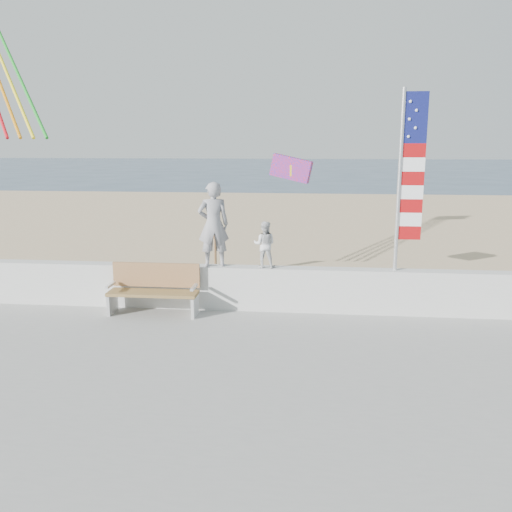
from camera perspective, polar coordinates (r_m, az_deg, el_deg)
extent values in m
plane|color=#2B3F57|center=(9.51, -2.36, -10.22)|extent=(220.00, 220.00, 0.00)
cube|color=tan|center=(18.11, 1.72, 0.64)|extent=(90.00, 40.00, 0.08)
cube|color=#979692|center=(5.98, -8.35, -23.46)|extent=(50.00, 12.40, 0.10)
cube|color=beige|center=(11.19, -0.91, -3.38)|extent=(30.00, 0.35, 0.90)
imported|color=gray|center=(11.02, -4.51, 3.33)|extent=(0.72, 0.56, 1.73)
imported|color=silver|center=(10.94, 0.91, 1.23)|extent=(0.48, 0.38, 0.94)
cube|color=olive|center=(11.04, -10.80, -3.86)|extent=(1.80, 0.50, 0.06)
cube|color=#9A6C43|center=(11.21, -10.47, -1.96)|extent=(1.80, 0.05, 0.50)
cube|color=silver|center=(11.37, -14.87, -4.84)|extent=(0.06, 0.50, 0.40)
cube|color=white|center=(11.22, -15.07, -2.95)|extent=(0.06, 0.45, 0.05)
cube|color=white|center=(10.90, -6.44, -5.24)|extent=(0.06, 0.50, 0.40)
cube|color=silver|center=(10.74, -6.55, -3.28)|extent=(0.06, 0.45, 0.05)
cylinder|color=silver|center=(10.87, 14.86, 7.56)|extent=(0.08, 0.08, 3.50)
cube|color=#0F1451|center=(10.89, 16.49, 13.81)|extent=(0.44, 0.02, 0.95)
cube|color=#9E0A0C|center=(11.02, 15.82, 2.36)|extent=(0.44, 0.02, 0.26)
cube|color=white|center=(10.98, 15.90, 3.72)|extent=(0.44, 0.02, 0.26)
cube|color=#9E0A0C|center=(10.95, 15.98, 5.09)|extent=(0.44, 0.02, 0.26)
cube|color=white|center=(10.92, 16.06, 6.46)|extent=(0.44, 0.02, 0.26)
cube|color=#9E0A0C|center=(10.90, 16.14, 7.84)|extent=(0.44, 0.02, 0.26)
cube|color=white|center=(10.89, 16.22, 9.23)|extent=(0.44, 0.02, 0.26)
cube|color=#9E0A0C|center=(10.88, 16.30, 10.62)|extent=(0.44, 0.02, 0.26)
sphere|color=white|center=(10.85, 15.76, 12.01)|extent=(0.06, 0.06, 0.06)
sphere|color=white|center=(10.87, 16.45, 12.81)|extent=(0.06, 0.06, 0.06)
sphere|color=white|center=(10.85, 15.86, 13.69)|extent=(0.06, 0.06, 0.06)
sphere|color=white|center=(10.88, 16.55, 14.49)|extent=(0.06, 0.06, 0.06)
sphere|color=white|center=(10.87, 15.95, 15.38)|extent=(0.06, 0.06, 0.06)
cube|color=red|center=(12.66, 3.73, 9.20)|extent=(1.02, 0.43, 0.68)
cube|color=yellow|center=(12.65, 4.41, 8.96)|extent=(0.35, 0.26, 0.25)
cylinder|color=#189222|center=(13.93, -24.91, 19.51)|extent=(3.24, 3.20, 4.09)
cylinder|color=brown|center=(14.23, -4.31, 0.12)|extent=(0.07, 0.07, 1.20)
cube|color=brown|center=(14.09, -4.36, 2.69)|extent=(0.32, 0.03, 0.42)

